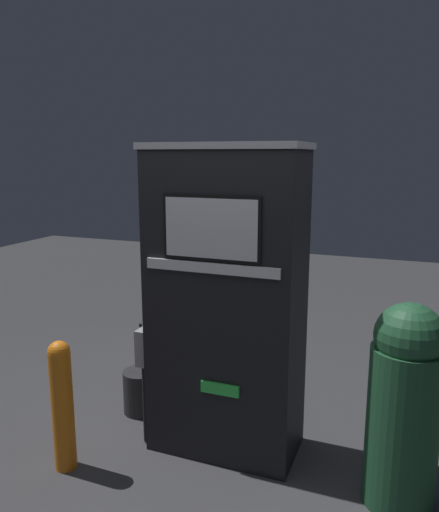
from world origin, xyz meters
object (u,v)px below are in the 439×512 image
safety_bollard (62,402)px  gas_pump (226,302)px  squeegee_bucket (141,391)px  trash_bin (404,404)px

safety_bollard → gas_pump: bearing=35.6°
gas_pump → safety_bollard: size_ratio=2.39×
squeegee_bucket → trash_bin: bearing=-11.0°
safety_bollard → trash_bin: (1.93, 0.42, 0.16)m
squeegee_bucket → gas_pump: bearing=-13.3°
gas_pump → squeegee_bucket: (-0.75, 0.18, -0.83)m
safety_bollard → trash_bin: size_ratio=0.72×
gas_pump → squeegee_bucket: gas_pump is taller
trash_bin → squeegee_bucket: size_ratio=1.61×
gas_pump → safety_bollard: gas_pump is taller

